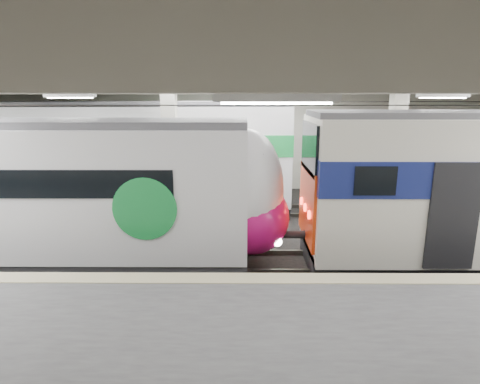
{
  "coord_description": "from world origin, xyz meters",
  "views": [
    {
      "loc": [
        -0.43,
        -11.25,
        4.99
      ],
      "look_at": [
        -0.5,
        1.0,
        2.0
      ],
      "focal_mm": 30.0,
      "sensor_mm": 36.0,
      "label": 1
    }
  ],
  "objects": [
    {
      "name": "station_hall",
      "position": [
        0.0,
        -1.74,
        3.24
      ],
      "size": [
        36.0,
        24.0,
        5.75
      ],
      "color": "black",
      "rests_on": "ground"
    },
    {
      "name": "far_train",
      "position": [
        -5.92,
        5.5,
        2.43
      ],
      "size": [
        14.93,
        3.33,
        4.71
      ],
      "rotation": [
        0.0,
        0.0,
        0.02
      ],
      "color": "white",
      "rests_on": "ground"
    },
    {
      "name": "modern_emu",
      "position": [
        -5.14,
        -0.0,
        2.12
      ],
      "size": [
        13.27,
        2.74,
        4.31
      ],
      "color": "white",
      "rests_on": "ground"
    }
  ]
}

